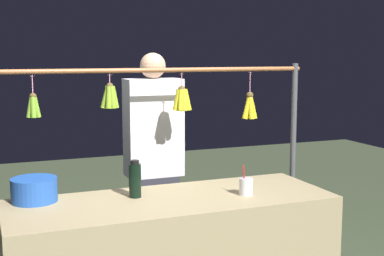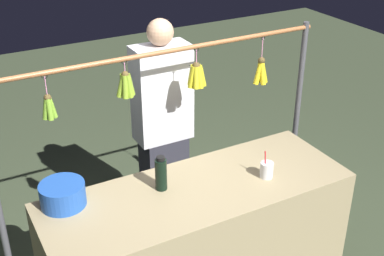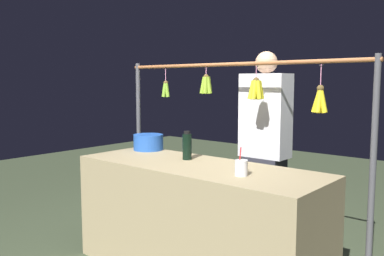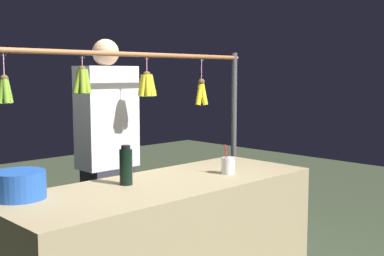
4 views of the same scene
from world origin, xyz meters
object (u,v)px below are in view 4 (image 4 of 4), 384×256
(water_bottle, at_px, (126,166))
(blue_bucket, at_px, (19,185))
(drink_cup, at_px, (228,165))
(vendor_person, at_px, (108,163))

(water_bottle, relative_size, blue_bucket, 0.85)
(drink_cup, bearing_deg, water_bottle, -17.34)
(water_bottle, xyz_separation_m, drink_cup, (-0.68, 0.21, -0.06))
(water_bottle, distance_m, drink_cup, 0.71)
(blue_bucket, distance_m, vendor_person, 1.09)
(blue_bucket, relative_size, vendor_person, 0.16)
(water_bottle, distance_m, vendor_person, 0.76)
(drink_cup, height_order, vendor_person, vendor_person)
(water_bottle, xyz_separation_m, blue_bucket, (0.60, -0.13, -0.04))
(blue_bucket, height_order, drink_cup, drink_cup)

